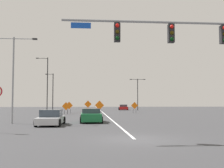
{
  "coord_description": "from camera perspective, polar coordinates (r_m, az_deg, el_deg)",
  "views": [
    {
      "loc": [
        -2.48,
        -15.07,
        2.08
      ],
      "look_at": [
        0.4,
        20.11,
        4.28
      ],
      "focal_mm": 44.24,
      "sensor_mm": 36.0,
      "label": 1
    }
  ],
  "objects": [
    {
      "name": "construction_sign_right_lane",
      "position": [
        44.15,
        -9.48,
        -4.65
      ],
      "size": [
        1.27,
        0.21,
        1.94
      ],
      "color": "orange",
      "rests_on": "ground"
    },
    {
      "name": "car_red_approaching",
      "position": [
        65.83,
        2.34,
        -4.86
      ],
      "size": [
        2.35,
        4.24,
        1.28
      ],
      "color": "red",
      "rests_on": "ground"
    },
    {
      "name": "car_silver_distant",
      "position": [
        24.82,
        -12.5,
        -6.88
      ],
      "size": [
        2.24,
        4.5,
        1.34
      ],
      "color": "#B7BABF",
      "rests_on": "ground"
    },
    {
      "name": "car_green_passing",
      "position": [
        27.62,
        -4.36,
        -6.53
      ],
      "size": [
        2.21,
        4.37,
        1.36
      ],
      "color": "#196B38",
      "rests_on": "ground"
    },
    {
      "name": "construction_sign_left_shoulder",
      "position": [
        40.51,
        -2.62,
        -4.55
      ],
      "size": [
        1.36,
        0.37,
        2.18
      ],
      "color": "orange",
      "rests_on": "ground"
    },
    {
      "name": "traffic_signal_assembly",
      "position": [
        16.66,
        17.97,
        8.05
      ],
      "size": [
        12.37,
        0.44,
        7.21
      ],
      "color": "gray",
      "rests_on": "ground"
    },
    {
      "name": "street_lamp_far_left",
      "position": [
        62.64,
        5.32,
        -1.51
      ],
      "size": [
        3.58,
        0.24,
        7.16
      ],
      "color": "black",
      "rests_on": "ground"
    },
    {
      "name": "construction_sign_right_shoulder",
      "position": [
        48.0,
        4.69,
        -4.58
      ],
      "size": [
        1.2,
        0.2,
        1.94
      ],
      "color": "orange",
      "rests_on": "ground"
    },
    {
      "name": "road_centre_stripe",
      "position": [
        63.48,
        -2.45,
        -5.44
      ],
      "size": [
        0.16,
        96.66,
        0.01
      ],
      "color": "white",
      "rests_on": "ground"
    },
    {
      "name": "street_lamp_mid_left",
      "position": [
        27.49,
        -19.75,
        2.49
      ],
      "size": [
        4.34,
        0.24,
        8.13
      ],
      "color": "gray",
      "rests_on": "ground"
    },
    {
      "name": "construction_sign_left_lane",
      "position": [
        47.84,
        -8.85,
        -4.52
      ],
      "size": [
        1.26,
        0.34,
        1.99
      ],
      "color": "orange",
      "rests_on": "ground"
    },
    {
      "name": "street_lamp_mid_right",
      "position": [
        50.7,
        -13.36,
        0.31
      ],
      "size": [
        2.15,
        0.24,
        9.93
      ],
      "color": "black",
      "rests_on": "ground"
    },
    {
      "name": "construction_sign_median_far",
      "position": [
        53.4,
        -5.0,
        -4.27
      ],
      "size": [
        1.4,
        0.07,
        2.21
      ],
      "color": "orange",
      "rests_on": "ground"
    },
    {
      "name": "ground",
      "position": [
        15.41,
        4.72,
        -11.32
      ],
      "size": [
        173.99,
        173.99,
        0.0
      ],
      "primitive_type": "plane",
      "color": "#38383A"
    },
    {
      "name": "street_lamp_far_right",
      "position": [
        53.13,
        -12.24,
        -1.38
      ],
      "size": [
        1.52,
        0.24,
        7.32
      ],
      "color": "black",
      "rests_on": "ground"
    }
  ]
}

